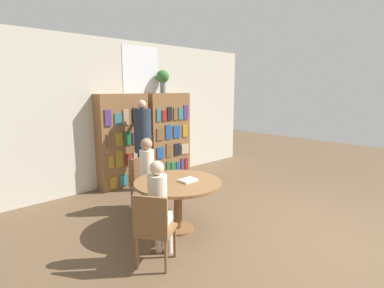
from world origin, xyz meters
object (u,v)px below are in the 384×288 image
(bookshelf_left, at_px, (123,141))
(reading_table, at_px, (178,189))
(seated_reader_left, at_px, (149,172))
(seated_reader_right, at_px, (159,205))
(chair_near_camera, at_px, (154,227))
(chair_left_side, at_px, (143,182))
(flower_vase, at_px, (163,78))
(bookshelf_right, at_px, (168,135))
(librarian_standing, at_px, (143,135))

(bookshelf_left, xyz_separation_m, reading_table, (-0.49, -2.30, -0.34))
(seated_reader_left, bearing_deg, seated_reader_right, 63.07)
(chair_near_camera, relative_size, chair_left_side, 1.00)
(bookshelf_left, relative_size, flower_vase, 3.76)
(bookshelf_right, distance_m, flower_vase, 1.30)
(bookshelf_right, distance_m, chair_left_side, 2.17)
(flower_vase, bearing_deg, chair_near_camera, -129.93)
(chair_near_camera, bearing_deg, seated_reader_left, 113.89)
(seated_reader_right, bearing_deg, chair_left_side, 120.18)
(chair_left_side, xyz_separation_m, seated_reader_left, (-0.01, -0.18, 0.21))
(librarian_standing, bearing_deg, reading_table, -109.55)
(seated_reader_right, height_order, librarian_standing, librarian_standing)
(chair_left_side, bearing_deg, flower_vase, -134.82)
(reading_table, relative_size, chair_near_camera, 1.40)
(bookshelf_right, height_order, flower_vase, flower_vase)
(seated_reader_left, xyz_separation_m, seated_reader_right, (-0.69, -1.19, -0.03))
(flower_vase, relative_size, seated_reader_left, 0.41)
(bookshelf_left, bearing_deg, flower_vase, 0.24)
(chair_near_camera, bearing_deg, reading_table, 90.00)
(bookshelf_right, height_order, chair_left_side, bookshelf_right)
(seated_reader_right, bearing_deg, bookshelf_right, 106.53)
(reading_table, xyz_separation_m, chair_near_camera, (-0.81, -0.52, -0.12))
(seated_reader_right, bearing_deg, chair_near_camera, -90.00)
(bookshelf_right, height_order, seated_reader_left, bookshelf_right)
(flower_vase, xyz_separation_m, seated_reader_right, (-2.20, -2.72, -1.58))
(bookshelf_left, relative_size, librarian_standing, 1.06)
(bookshelf_right, bearing_deg, flower_vase, 178.00)
(flower_vase, distance_m, chair_left_side, 2.68)
(chair_left_side, bearing_deg, bookshelf_left, -104.76)
(reading_table, xyz_separation_m, librarian_standing, (0.64, 1.80, 0.51))
(bookshelf_left, xyz_separation_m, seated_reader_right, (-1.14, -2.72, -0.29))
(reading_table, bearing_deg, bookshelf_left, 77.93)
(reading_table, distance_m, chair_near_camera, 0.97)
(reading_table, bearing_deg, chair_left_side, 86.74)
(reading_table, height_order, chair_left_side, chair_left_side)
(chair_left_side, xyz_separation_m, seated_reader_right, (-0.70, -1.37, 0.18))
(flower_vase, height_order, librarian_standing, flower_vase)
(chair_left_side, bearing_deg, bookshelf_right, -137.35)
(bookshelf_left, bearing_deg, reading_table, -102.07)
(librarian_standing, bearing_deg, bookshelf_right, 25.48)
(bookshelf_right, xyz_separation_m, seated_reader_right, (-2.34, -2.72, -0.29))
(bookshelf_left, distance_m, bookshelf_right, 1.20)
(reading_table, bearing_deg, flower_vase, 55.96)
(bookshelf_left, distance_m, flower_vase, 1.68)
(flower_vase, height_order, chair_left_side, flower_vase)
(seated_reader_left, bearing_deg, chair_near_camera, 59.89)
(chair_near_camera, distance_m, seated_reader_right, 0.26)
(seated_reader_left, bearing_deg, flower_vase, -131.36)
(seated_reader_left, bearing_deg, reading_table, 90.00)
(bookshelf_right, relative_size, seated_reader_right, 1.57)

